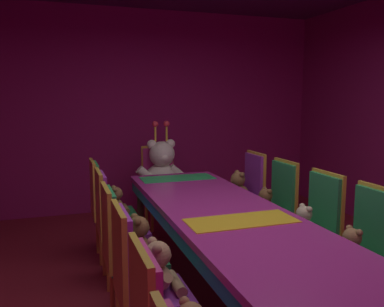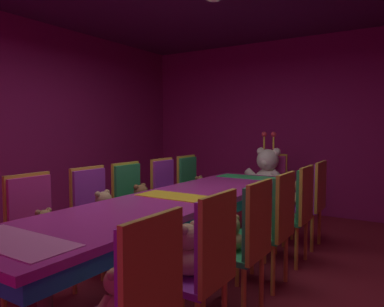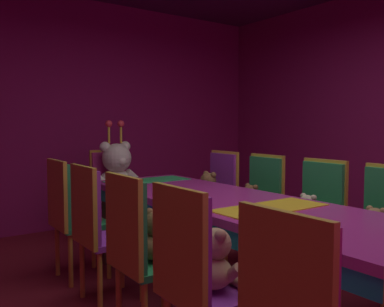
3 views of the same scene
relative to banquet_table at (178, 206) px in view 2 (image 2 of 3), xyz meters
name	(u,v)px [view 2 (image 2 of 3)]	position (x,y,z in m)	size (l,w,h in m)	color
ground_plane	(178,277)	(0.00, 0.00, -0.66)	(7.90, 7.90, 0.00)	maroon
wall_back	(290,126)	(0.00, 3.20, 0.74)	(5.20, 0.12, 2.80)	#8C1959
wall_left	(10,125)	(-2.60, 0.00, 0.74)	(0.12, 6.40, 2.80)	#8C1959
banquet_table	(178,206)	(0.00, 0.00, 0.00)	(0.90, 3.67, 0.75)	#B22D8C
chair_left_1	(34,222)	(-0.80, -0.90, -0.06)	(0.42, 0.41, 0.98)	#CC338C
teddy_left_1	(45,227)	(-0.66, -0.90, -0.09)	(0.21, 0.27, 0.26)	#9E7247
chair_left_2	(93,208)	(-0.80, -0.27, -0.06)	(0.42, 0.41, 0.98)	purple
teddy_left_2	(104,210)	(-0.66, -0.27, -0.06)	(0.26, 0.33, 0.31)	tan
chair_left_3	(131,198)	(-0.81, 0.27, -0.06)	(0.42, 0.41, 0.98)	#268C4C
teddy_left_3	(141,200)	(-0.66, 0.27, -0.07)	(0.25, 0.33, 0.31)	brown
chair_left_4	(167,190)	(-0.80, 0.91, -0.06)	(0.42, 0.41, 0.98)	purple
chair_left_5	(191,184)	(-0.80, 1.46, -0.06)	(0.42, 0.41, 0.98)	#268C4C
teddy_left_5	(200,187)	(-0.66, 1.46, -0.09)	(0.21, 0.28, 0.26)	olive
chair_right_0	(140,299)	(0.82, -1.48, -0.06)	(0.42, 0.41, 0.98)	purple
teddy_right_0	(117,297)	(0.67, -1.48, -0.09)	(0.21, 0.27, 0.26)	#9E7247
chair_right_1	(207,258)	(0.80, -0.86, -0.06)	(0.42, 0.41, 0.98)	purple
teddy_right_1	(186,253)	(0.66, -0.86, -0.06)	(0.27, 0.35, 0.33)	tan
chair_right_2	(249,235)	(0.82, -0.30, -0.06)	(0.42, 0.41, 0.98)	#268C4C
teddy_right_2	(231,235)	(0.68, -0.30, -0.09)	(0.21, 0.27, 0.26)	#9E7247
chair_right_3	(276,218)	(0.83, 0.27, -0.06)	(0.42, 0.41, 0.98)	#268C4C
teddy_right_3	(260,219)	(0.68, 0.27, -0.09)	(0.22, 0.28, 0.27)	beige
chair_right_4	(298,205)	(0.82, 0.91, -0.06)	(0.42, 0.41, 0.98)	#268C4C
teddy_right_4	(284,206)	(0.68, 0.91, -0.08)	(0.22, 0.28, 0.27)	brown
chair_right_5	(313,196)	(0.82, 1.51, -0.06)	(0.42, 0.41, 0.98)	purple
teddy_right_5	(300,194)	(0.67, 1.51, -0.06)	(0.27, 0.34, 0.33)	olive
throne_chair	(271,181)	(0.00, 2.38, -0.06)	(0.41, 0.42, 0.98)	#CC338C
king_teddy_bear	(267,173)	(0.00, 2.21, 0.07)	(0.66, 0.51, 0.85)	silver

